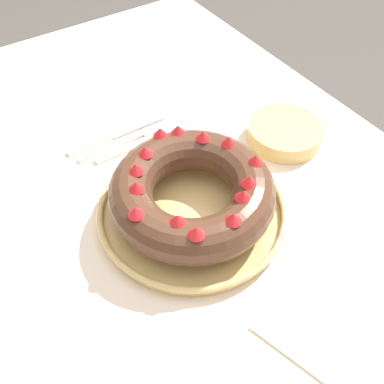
{
  "coord_description": "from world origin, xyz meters",
  "views": [
    {
      "loc": [
        0.41,
        -0.29,
        1.36
      ],
      "look_at": [
        -0.02,
        -0.01,
        0.79
      ],
      "focal_mm": 42.0,
      "sensor_mm": 36.0,
      "label": 1
    }
  ],
  "objects_px": {
    "cake_knife": "(129,148)",
    "side_bowl": "(285,133)",
    "serving_dish": "(192,211)",
    "fork": "(131,139)",
    "bundt_cake": "(192,192)",
    "napkin": "(316,334)",
    "serving_knife": "(111,137)"
  },
  "relations": [
    {
      "from": "cake_knife",
      "to": "side_bowl",
      "type": "relative_size",
      "value": 1.14
    },
    {
      "from": "serving_dish",
      "to": "fork",
      "type": "xyz_separation_m",
      "value": [
        -0.24,
        0.0,
        -0.01
      ]
    },
    {
      "from": "bundt_cake",
      "to": "cake_knife",
      "type": "xyz_separation_m",
      "value": [
        -0.22,
        -0.01,
        -0.06
      ]
    },
    {
      "from": "bundt_cake",
      "to": "cake_knife",
      "type": "relative_size",
      "value": 1.61
    },
    {
      "from": "serving_dish",
      "to": "cake_knife",
      "type": "distance_m",
      "value": 0.22
    },
    {
      "from": "serving_dish",
      "to": "bundt_cake",
      "type": "bearing_deg",
      "value": -173.56
    },
    {
      "from": "fork",
      "to": "napkin",
      "type": "height_order",
      "value": "fork"
    },
    {
      "from": "serving_knife",
      "to": "serving_dish",
      "type": "bearing_deg",
      "value": 8.21
    },
    {
      "from": "bundt_cake",
      "to": "fork",
      "type": "relative_size",
      "value": 1.39
    },
    {
      "from": "cake_knife",
      "to": "napkin",
      "type": "height_order",
      "value": "cake_knife"
    },
    {
      "from": "serving_dish",
      "to": "bundt_cake",
      "type": "relative_size",
      "value": 1.18
    },
    {
      "from": "bundt_cake",
      "to": "serving_knife",
      "type": "relative_size",
      "value": 1.27
    },
    {
      "from": "cake_knife",
      "to": "napkin",
      "type": "bearing_deg",
      "value": 10.89
    },
    {
      "from": "bundt_cake",
      "to": "side_bowl",
      "type": "xyz_separation_m",
      "value": [
        -0.07,
        0.28,
        -0.05
      ]
    },
    {
      "from": "cake_knife",
      "to": "serving_knife",
      "type": "bearing_deg",
      "value": -155.89
    },
    {
      "from": "napkin",
      "to": "bundt_cake",
      "type": "bearing_deg",
      "value": -174.14
    },
    {
      "from": "serving_dish",
      "to": "serving_knife",
      "type": "xyz_separation_m",
      "value": [
        -0.28,
        -0.03,
        -0.01
      ]
    },
    {
      "from": "fork",
      "to": "napkin",
      "type": "xyz_separation_m",
      "value": [
        0.53,
        0.03,
        -0.0
      ]
    },
    {
      "from": "fork",
      "to": "serving_knife",
      "type": "height_order",
      "value": "serving_knife"
    },
    {
      "from": "serving_knife",
      "to": "napkin",
      "type": "xyz_separation_m",
      "value": [
        0.57,
        0.06,
        -0.0
      ]
    },
    {
      "from": "napkin",
      "to": "serving_dish",
      "type": "bearing_deg",
      "value": -174.14
    },
    {
      "from": "serving_knife",
      "to": "cake_knife",
      "type": "distance_m",
      "value": 0.06
    },
    {
      "from": "fork",
      "to": "side_bowl",
      "type": "relative_size",
      "value": 1.32
    },
    {
      "from": "serving_knife",
      "to": "napkin",
      "type": "bearing_deg",
      "value": 8.33
    },
    {
      "from": "serving_knife",
      "to": "side_bowl",
      "type": "distance_m",
      "value": 0.37
    },
    {
      "from": "serving_dish",
      "to": "side_bowl",
      "type": "bearing_deg",
      "value": 103.64
    },
    {
      "from": "fork",
      "to": "cake_knife",
      "type": "distance_m",
      "value": 0.03
    },
    {
      "from": "fork",
      "to": "napkin",
      "type": "relative_size",
      "value": 1.27
    },
    {
      "from": "serving_dish",
      "to": "napkin",
      "type": "xyz_separation_m",
      "value": [
        0.29,
        0.03,
        -0.01
      ]
    },
    {
      "from": "fork",
      "to": "serving_knife",
      "type": "relative_size",
      "value": 0.91
    },
    {
      "from": "bundt_cake",
      "to": "cake_knife",
      "type": "bearing_deg",
      "value": -177.34
    },
    {
      "from": "serving_dish",
      "to": "fork",
      "type": "height_order",
      "value": "serving_dish"
    }
  ]
}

